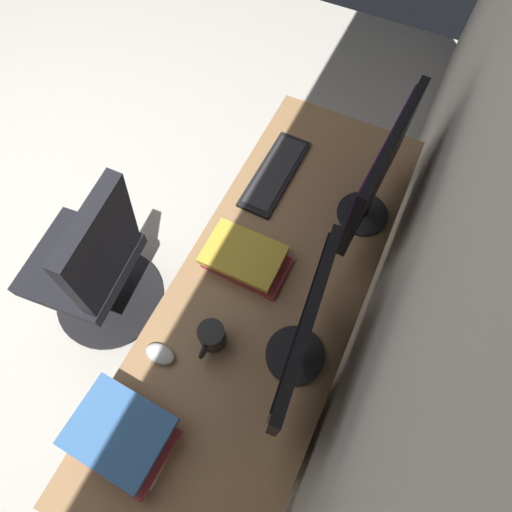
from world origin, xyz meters
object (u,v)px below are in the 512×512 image
at_px(mouse_main, 160,354).
at_px(book_stack_far, 245,257).
at_px(office_chair, 96,270).
at_px(drawer_pedestal, 238,393).
at_px(book_stack_near, 120,436).
at_px(keyboard_main, 275,173).
at_px(coffee_mug, 212,336).
at_px(monitor_secondary, 379,173).
at_px(monitor_primary, 302,335).

bearing_deg(mouse_main, book_stack_far, 167.04).
xyz_separation_m(mouse_main, office_chair, (-0.23, -0.54, -0.29)).
relative_size(mouse_main, book_stack_far, 0.34).
bearing_deg(drawer_pedestal, mouse_main, -79.88).
bearing_deg(book_stack_far, book_stack_near, -5.55).
relative_size(keyboard_main, mouse_main, 4.07).
height_order(keyboard_main, coffee_mug, coffee_mug).
relative_size(drawer_pedestal, monitor_secondary, 1.30).
relative_size(monitor_primary, coffee_mug, 4.13).
bearing_deg(mouse_main, keyboard_main, 177.52).
distance_m(monitor_primary, office_chair, 1.08).
distance_m(drawer_pedestal, office_chair, 0.82).
xyz_separation_m(drawer_pedestal, monitor_secondary, (-0.77, 0.17, 0.65)).
xyz_separation_m(book_stack_near, coffee_mug, (-0.38, 0.10, 0.00)).
bearing_deg(drawer_pedestal, coffee_mug, -122.69).
bearing_deg(monitor_primary, coffee_mug, -74.69).
xyz_separation_m(monitor_primary, keyboard_main, (-0.65, -0.37, -0.24)).
relative_size(book_stack_near, office_chair, 0.32).
bearing_deg(mouse_main, monitor_primary, 115.56).
bearing_deg(monitor_primary, book_stack_far, -128.56).
distance_m(drawer_pedestal, book_stack_near, 0.58).
bearing_deg(keyboard_main, mouse_main, -2.48).
bearing_deg(book_stack_near, coffee_mug, 165.02).
height_order(keyboard_main, office_chair, office_chair).
distance_m(monitor_primary, monitor_secondary, 0.62).
relative_size(monitor_secondary, keyboard_main, 1.26).
bearing_deg(mouse_main, book_stack_near, 6.92).
relative_size(keyboard_main, office_chair, 0.44).
distance_m(coffee_mug, office_chair, 0.76).
xyz_separation_m(monitor_primary, mouse_main, (0.19, -0.40, -0.23)).
bearing_deg(drawer_pedestal, office_chair, -102.99).
relative_size(keyboard_main, book_stack_near, 1.38).
xyz_separation_m(keyboard_main, office_chair, (0.62, -0.58, -0.28)).
xyz_separation_m(monitor_secondary, office_chair, (0.59, -0.96, -0.54)).
xyz_separation_m(drawer_pedestal, mouse_main, (0.04, -0.25, 0.40)).
bearing_deg(office_chair, monitor_primary, 87.93).
xyz_separation_m(book_stack_near, book_stack_far, (-0.70, 0.07, -0.01)).
xyz_separation_m(monitor_secondary, book_stack_far, (0.38, -0.32, -0.23)).
distance_m(drawer_pedestal, keyboard_main, 0.92).
distance_m(monitor_primary, coffee_mug, 0.34).
xyz_separation_m(drawer_pedestal, monitor_primary, (-0.15, 0.15, 0.63)).
bearing_deg(mouse_main, monitor_secondary, 152.58).
bearing_deg(office_chair, mouse_main, 67.15).
distance_m(keyboard_main, coffee_mug, 0.73).
height_order(keyboard_main, book_stack_far, book_stack_far).
xyz_separation_m(mouse_main, coffee_mug, (-0.12, 0.13, 0.04)).
distance_m(monitor_secondary, office_chair, 1.25).
bearing_deg(monitor_secondary, monitor_primary, -1.82).
distance_m(book_stack_near, book_stack_far, 0.70).
bearing_deg(drawer_pedestal, monitor_secondary, 167.41).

